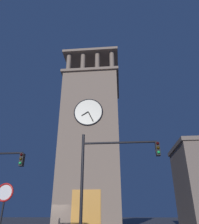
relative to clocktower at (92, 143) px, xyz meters
The scene contains 3 objects.
clocktower is the anchor object (origin of this frame).
traffic_signal_far 19.16m from the clocktower, 100.12° to the left, with size 4.36×0.41×5.74m.
no_horn_sign 21.76m from the clocktower, 86.46° to the left, with size 0.78×0.14×2.77m.
Camera 1 is at (-6.91, 24.21, 1.52)m, focal length 35.14 mm.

